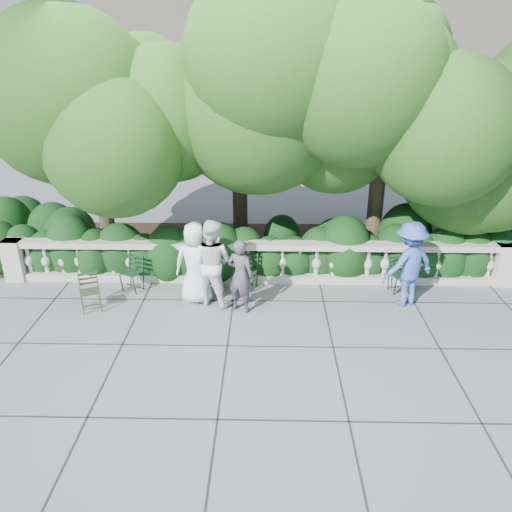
{
  "coord_description": "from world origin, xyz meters",
  "views": [
    {
      "loc": [
        0.23,
        -8.97,
        5.3
      ],
      "look_at": [
        0.0,
        1.0,
        1.0
      ],
      "focal_mm": 35.0,
      "sensor_mm": 36.0,
      "label": 1
    }
  ],
  "objects_px": {
    "chair_c": "(130,293)",
    "chair_weathered": "(93,313)",
    "person_woman_grey": "(240,276)",
    "chair_e": "(247,291)",
    "person_older_blue": "(409,264)",
    "person_casual_man": "(212,263)",
    "chair_b": "(215,291)",
    "chair_d": "(240,294)",
    "chair_f": "(401,294)",
    "person_businessman": "(195,263)"
  },
  "relations": [
    {
      "from": "chair_d",
      "to": "person_older_blue",
      "type": "distance_m",
      "value": 3.78
    },
    {
      "from": "person_casual_man",
      "to": "chair_f",
      "type": "bearing_deg",
      "value": -150.77
    },
    {
      "from": "chair_weathered",
      "to": "chair_c",
      "type": "bearing_deg",
      "value": 38.78
    },
    {
      "from": "person_woman_grey",
      "to": "person_casual_man",
      "type": "xyz_separation_m",
      "value": [
        -0.63,
        0.32,
        0.15
      ]
    },
    {
      "from": "chair_weathered",
      "to": "chair_e",
      "type": "bearing_deg",
      "value": -3.08
    },
    {
      "from": "chair_d",
      "to": "person_woman_grey",
      "type": "height_order",
      "value": "person_woman_grey"
    },
    {
      "from": "chair_c",
      "to": "chair_e",
      "type": "relative_size",
      "value": 1.0
    },
    {
      "from": "chair_weathered",
      "to": "person_older_blue",
      "type": "relative_size",
      "value": 0.45
    },
    {
      "from": "chair_b",
      "to": "chair_weathered",
      "type": "height_order",
      "value": "same"
    },
    {
      "from": "chair_e",
      "to": "person_businessman",
      "type": "xyz_separation_m",
      "value": [
        -1.08,
        -0.48,
        0.91
      ]
    },
    {
      "from": "person_casual_man",
      "to": "chair_b",
      "type": "bearing_deg",
      "value": -64.92
    },
    {
      "from": "chair_weathered",
      "to": "person_businessman",
      "type": "distance_m",
      "value": 2.41
    },
    {
      "from": "chair_b",
      "to": "chair_weathered",
      "type": "distance_m",
      "value": 2.7
    },
    {
      "from": "person_woman_grey",
      "to": "person_older_blue",
      "type": "relative_size",
      "value": 0.86
    },
    {
      "from": "chair_e",
      "to": "chair_weathered",
      "type": "distance_m",
      "value": 3.4
    },
    {
      "from": "person_businessman",
      "to": "person_woman_grey",
      "type": "distance_m",
      "value": 1.07
    },
    {
      "from": "person_casual_man",
      "to": "chair_e",
      "type": "bearing_deg",
      "value": -119.86
    },
    {
      "from": "chair_d",
      "to": "person_woman_grey",
      "type": "relative_size",
      "value": 0.52
    },
    {
      "from": "chair_d",
      "to": "person_older_blue",
      "type": "xyz_separation_m",
      "value": [
        3.64,
        -0.35,
        0.94
      ]
    },
    {
      "from": "chair_b",
      "to": "chair_f",
      "type": "height_order",
      "value": "same"
    },
    {
      "from": "chair_e",
      "to": "person_casual_man",
      "type": "bearing_deg",
      "value": -132.85
    },
    {
      "from": "chair_d",
      "to": "person_businessman",
      "type": "bearing_deg",
      "value": -154.69
    },
    {
      "from": "chair_d",
      "to": "chair_e",
      "type": "distance_m",
      "value": 0.21
    },
    {
      "from": "chair_f",
      "to": "chair_d",
      "type": "bearing_deg",
      "value": 167.67
    },
    {
      "from": "chair_f",
      "to": "person_businessman",
      "type": "bearing_deg",
      "value": 171.69
    },
    {
      "from": "chair_c",
      "to": "chair_weathered",
      "type": "height_order",
      "value": "same"
    },
    {
      "from": "chair_e",
      "to": "person_older_blue",
      "type": "distance_m",
      "value": 3.64
    },
    {
      "from": "chair_d",
      "to": "person_casual_man",
      "type": "bearing_deg",
      "value": -138.91
    },
    {
      "from": "chair_weathered",
      "to": "person_older_blue",
      "type": "distance_m",
      "value": 6.8
    },
    {
      "from": "chair_e",
      "to": "person_casual_man",
      "type": "height_order",
      "value": "person_casual_man"
    },
    {
      "from": "chair_d",
      "to": "person_woman_grey",
      "type": "bearing_deg",
      "value": -79.72
    },
    {
      "from": "chair_b",
      "to": "chair_e",
      "type": "xyz_separation_m",
      "value": [
        0.74,
        0.02,
        0.0
      ]
    },
    {
      "from": "chair_b",
      "to": "chair_c",
      "type": "height_order",
      "value": "same"
    },
    {
      "from": "chair_b",
      "to": "person_businessman",
      "type": "xyz_separation_m",
      "value": [
        -0.34,
        -0.47,
        0.91
      ]
    },
    {
      "from": "chair_e",
      "to": "person_woman_grey",
      "type": "xyz_separation_m",
      "value": [
        -0.09,
        -0.87,
        0.81
      ]
    },
    {
      "from": "chair_c",
      "to": "person_casual_man",
      "type": "distance_m",
      "value": 2.23
    },
    {
      "from": "person_businessman",
      "to": "chair_f",
      "type": "bearing_deg",
      "value": -177.59
    },
    {
      "from": "chair_e",
      "to": "chair_f",
      "type": "relative_size",
      "value": 1.0
    },
    {
      "from": "chair_b",
      "to": "person_casual_man",
      "type": "relative_size",
      "value": 0.44
    },
    {
      "from": "chair_weathered",
      "to": "person_woman_grey",
      "type": "distance_m",
      "value": 3.24
    },
    {
      "from": "person_older_blue",
      "to": "chair_e",
      "type": "bearing_deg",
      "value": -31.88
    },
    {
      "from": "person_older_blue",
      "to": "chair_weathered",
      "type": "bearing_deg",
      "value": -18.75
    },
    {
      "from": "person_casual_man",
      "to": "person_older_blue",
      "type": "height_order",
      "value": "person_casual_man"
    },
    {
      "from": "chair_f",
      "to": "person_businessman",
      "type": "relative_size",
      "value": 0.46
    },
    {
      "from": "chair_b",
      "to": "person_woman_grey",
      "type": "distance_m",
      "value": 1.34
    },
    {
      "from": "chair_e",
      "to": "chair_f",
      "type": "bearing_deg",
      "value": 8.62
    },
    {
      "from": "chair_f",
      "to": "chair_weathered",
      "type": "distance_m",
      "value": 6.82
    },
    {
      "from": "chair_c",
      "to": "chair_weathered",
      "type": "distance_m",
      "value": 1.09
    },
    {
      "from": "chair_f",
      "to": "chair_weathered",
      "type": "bearing_deg",
      "value": 175.2
    },
    {
      "from": "chair_c",
      "to": "chair_f",
      "type": "relative_size",
      "value": 1.0
    }
  ]
}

